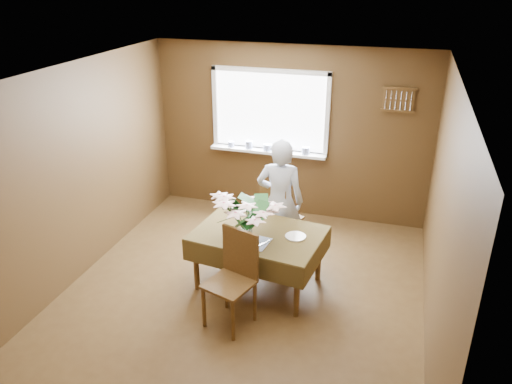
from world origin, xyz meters
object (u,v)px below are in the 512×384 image
(seated_woman, at_px, (280,201))
(chair_near, at_px, (234,275))
(dining_table, at_px, (258,239))
(flower_bouquet, at_px, (247,212))
(chair_far, at_px, (278,216))

(seated_woman, bearing_deg, chair_near, 79.31)
(dining_table, distance_m, seated_woman, 0.68)
(flower_bouquet, bearing_deg, dining_table, 73.58)
(dining_table, bearing_deg, flower_bouquet, -99.10)
(chair_near, bearing_deg, chair_far, 104.51)
(seated_woman, distance_m, flower_bouquet, 0.92)
(seated_woman, bearing_deg, chair_far, -73.52)
(chair_near, xyz_separation_m, seated_woman, (0.14, 1.34, 0.25))
(dining_table, bearing_deg, chair_near, -87.41)
(chair_near, height_order, flower_bouquet, flower_bouquet)
(chair_far, distance_m, flower_bouquet, 1.14)
(chair_far, xyz_separation_m, flower_bouquet, (-0.10, -1.01, 0.52))
(dining_table, xyz_separation_m, chair_near, (-0.06, -0.69, -0.06))
(chair_far, relative_size, chair_near, 0.95)
(dining_table, bearing_deg, seated_woman, 90.00)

